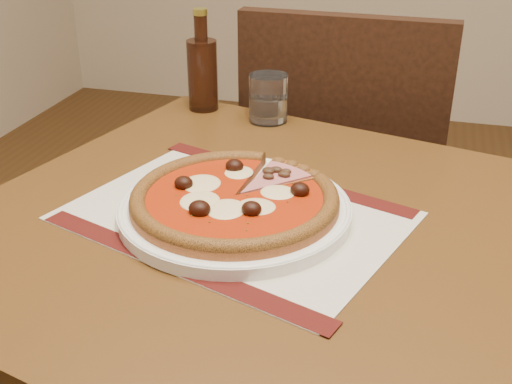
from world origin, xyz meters
The scene contains 8 objects.
table centered at (-0.72, 0.45, 0.65)m, with size 0.97×0.97×0.75m.
chair_far centered at (-0.66, 1.06, 0.54)m, with size 0.46×0.46×0.94m.
placemat centered at (-0.75, 0.44, 0.75)m, with size 0.46×0.33×0.00m, color beige.
plate centered at (-0.75, 0.44, 0.76)m, with size 0.33×0.33×0.02m, color white.
pizza centered at (-0.75, 0.44, 0.78)m, with size 0.30×0.30×0.04m.
ham_slice centered at (-0.69, 0.52, 0.78)m, with size 0.10×0.14×0.02m.
water_glass centered at (-0.80, 0.83, 0.80)m, with size 0.08×0.08×0.09m, color white.
bottle centered at (-0.94, 0.86, 0.83)m, with size 0.06×0.06×0.20m.
Camera 1 is at (-0.50, -0.33, 1.20)m, focal length 45.00 mm.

